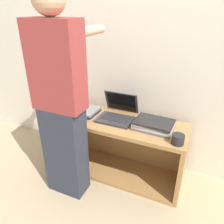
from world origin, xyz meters
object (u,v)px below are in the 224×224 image
object	(u,v)px
laptop_open	(117,114)
laptop_stack_left	(81,111)
mug	(178,139)
laptop_stack_right	(154,125)
person	(61,103)

from	to	relation	value
laptop_open	laptop_stack_left	xyz separation A→B (m)	(-0.36, -0.05, -0.02)
laptop_stack_left	mug	world-z (taller)	mug
laptop_stack_left	laptop_stack_right	bearing A→B (deg)	0.47
laptop_stack_left	person	world-z (taller)	person
laptop_stack_right	laptop_open	bearing A→B (deg)	172.43
person	laptop_stack_right	bearing A→B (deg)	30.36
laptop_stack_right	mug	size ratio (longest dim) A/B	3.49
person	laptop_stack_left	bearing A→B (deg)	99.65
laptop_stack_right	mug	world-z (taller)	mug
laptop_stack_right	person	world-z (taller)	person
laptop_open	laptop_stack_left	size ratio (longest dim) A/B	0.96
laptop_open	person	distance (m)	0.58
mug	person	bearing A→B (deg)	-165.33
laptop_stack_left	laptop_stack_right	size ratio (longest dim) A/B	1.00
laptop_stack_left	laptop_stack_right	distance (m)	0.73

